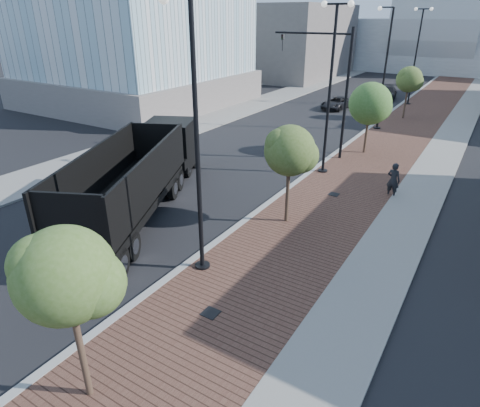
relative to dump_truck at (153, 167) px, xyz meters
The scene contains 23 objects.
sidewalk 27.28m from the dump_truck, 70.20° to the left, with size 7.00×140.00×0.12m, color #4C2D23.
concrete_strip 28.30m from the dump_truck, 65.04° to the left, with size 2.40×140.00×0.13m, color slate.
curb 26.30m from the dump_truck, 77.40° to the left, with size 0.30×140.00×0.14m, color gray.
west_sidewalk 26.68m from the dump_truck, 105.84° to the left, with size 4.00×140.00×0.12m, color slate.
dump_truck is the anchor object (origin of this frame).
white_sedan 5.49m from the dump_truck, 77.06° to the right, with size 1.76×5.05×1.66m, color white.
dark_car_mid 25.80m from the dump_truck, 88.58° to the left, with size 1.94×4.21×1.17m, color black.
dark_car_far 34.27m from the dump_truck, 84.03° to the left, with size 1.85×4.56×1.32m, color black.
pedestrian 12.34m from the dump_truck, 30.18° to the left, with size 0.67×0.44×1.84m, color black.
streetlight_1 8.11m from the dump_truck, 35.13° to the right, with size 1.44×0.56×9.21m.
streetlight_2 10.45m from the dump_truck, 50.32° to the left, with size 1.72×0.56×9.28m.
streetlight_3 20.78m from the dump_truck, 72.43° to the left, with size 1.44×0.56×9.21m.
streetlight_4 32.42m from the dump_truck, 78.69° to the left, with size 1.72×0.56×9.28m.
traffic_mast 12.43m from the dump_truck, 62.95° to the left, with size 5.09×0.20×8.00m.
tree_0 12.88m from the dump_truck, 54.53° to the right, with size 2.25×2.17×4.69m.
tree_1 7.64m from the dump_truck, ahead, with size 2.25×2.17×4.51m.
tree_2 14.76m from the dump_truck, 59.76° to the left, with size 2.73×2.73×4.75m.
tree_3 25.81m from the dump_truck, 73.35° to the left, with size 2.28×2.21×4.60m.
tower_podium 25.39m from the dump_truck, 136.03° to the left, with size 19.00×19.00×3.00m, color slate.
convention_center 70.87m from the dump_truck, 86.98° to the left, with size 50.00×30.00×50.00m.
commercial_block_nw 47.93m from the dump_truck, 107.37° to the left, with size 14.00×20.00×10.00m, color #5D5754.
utility_cover_1 10.42m from the dump_truck, 38.10° to the right, with size 0.50×0.50×0.02m, color black.
utility_cover_2 9.45m from the dump_truck, 29.65° to the left, with size 0.50×0.50×0.02m, color black.
Camera 1 is at (8.58, -0.22, 8.62)m, focal length 30.77 mm.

